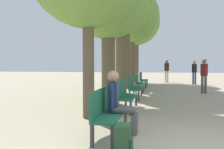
# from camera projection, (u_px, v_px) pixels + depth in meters

# --- Properties ---
(bench_row_0) EXTENTS (0.44, 1.74, 0.93)m
(bench_row_0) POSITION_uv_depth(u_px,v_px,m) (107.00, 108.00, 5.03)
(bench_row_0) COLOR #1E6042
(bench_row_0) RESTS_ON ground_plane
(bench_row_1) EXTENTS (0.44, 1.74, 0.93)m
(bench_row_1) POSITION_uv_depth(u_px,v_px,m) (125.00, 93.00, 7.71)
(bench_row_1) COLOR #1E6042
(bench_row_1) RESTS_ON ground_plane
(bench_row_2) EXTENTS (0.44, 1.74, 0.93)m
(bench_row_2) POSITION_uv_depth(u_px,v_px,m) (134.00, 86.00, 10.39)
(bench_row_2) COLOR #1E6042
(bench_row_2) RESTS_ON ground_plane
(bench_row_3) EXTENTS (0.44, 1.74, 0.93)m
(bench_row_3) POSITION_uv_depth(u_px,v_px,m) (139.00, 81.00, 13.08)
(bench_row_3) COLOR #1E6042
(bench_row_3) RESTS_ON ground_plane
(bench_row_4) EXTENTS (0.44, 1.74, 0.93)m
(bench_row_4) POSITION_uv_depth(u_px,v_px,m) (142.00, 78.00, 15.76)
(bench_row_4) COLOR #1E6042
(bench_row_4) RESTS_ON ground_plane
(tree_row_1) EXTENTS (2.95, 2.95, 5.28)m
(tree_row_1) POSITION_uv_depth(u_px,v_px,m) (108.00, 0.00, 9.02)
(tree_row_1) COLOR brown
(tree_row_1) RESTS_ON ground_plane
(tree_row_2) EXTENTS (2.71, 2.71, 5.55)m
(tree_row_2) POSITION_uv_depth(u_px,v_px,m) (121.00, 10.00, 12.09)
(tree_row_2) COLOR brown
(tree_row_2) RESTS_ON ground_plane
(tree_row_3) EXTENTS (3.02, 3.02, 6.29)m
(tree_row_3) POSITION_uv_depth(u_px,v_px,m) (127.00, 7.00, 14.40)
(tree_row_3) COLOR brown
(tree_row_3) RESTS_ON ground_plane
(tree_row_4) EXTENTS (3.69, 3.69, 6.55)m
(tree_row_4) POSITION_uv_depth(u_px,v_px,m) (132.00, 16.00, 16.80)
(tree_row_4) COLOR brown
(tree_row_4) RESTS_ON ground_plane
(tree_row_5) EXTENTS (3.77, 3.77, 6.69)m
(tree_row_5) POSITION_uv_depth(u_px,v_px,m) (136.00, 22.00, 19.63)
(tree_row_5) COLOR brown
(tree_row_5) RESTS_ON ground_plane
(person_seated) EXTENTS (0.62, 0.35, 1.29)m
(person_seated) POSITION_uv_depth(u_px,v_px,m) (119.00, 101.00, 5.05)
(person_seated) COLOR #4C4C4C
(person_seated) RESTS_ON ground_plane
(backpack) EXTENTS (0.26, 0.37, 0.48)m
(backpack) POSITION_uv_depth(u_px,v_px,m) (123.00, 140.00, 3.88)
(backpack) COLOR #284C2D
(backpack) RESTS_ON ground_plane
(pedestrian_near) EXTENTS (0.34, 0.28, 1.69)m
(pedestrian_near) POSITION_uv_depth(u_px,v_px,m) (194.00, 71.00, 17.61)
(pedestrian_near) COLOR #384260
(pedestrian_near) RESTS_ON ground_plane
(pedestrian_mid) EXTENTS (0.34, 0.29, 1.69)m
(pedestrian_mid) POSITION_uv_depth(u_px,v_px,m) (204.00, 74.00, 12.07)
(pedestrian_mid) COLOR #4C4C4C
(pedestrian_mid) RESTS_ON ground_plane
(pedestrian_far) EXTENTS (0.36, 0.30, 1.77)m
(pedestrian_far) POSITION_uv_depth(u_px,v_px,m) (167.00, 70.00, 19.52)
(pedestrian_far) COLOR beige
(pedestrian_far) RESTS_ON ground_plane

